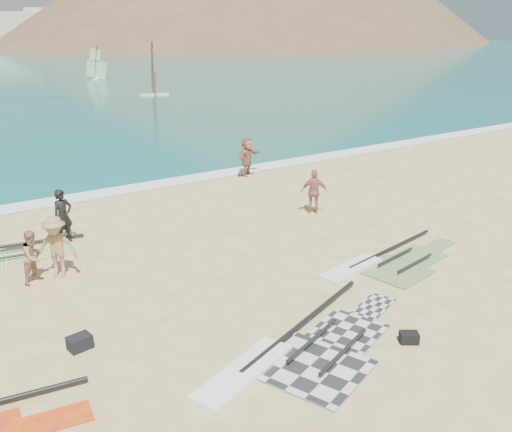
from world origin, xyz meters
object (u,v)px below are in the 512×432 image
beachgoer_mid (56,247)px  beachgoer_right (247,156)px  rig_grey (298,352)px  beachgoer_left (34,256)px  gear_bag_near (80,342)px  gear_bag_far (409,338)px  beachgoer_back (314,192)px  rig_orange (385,263)px  person_wetsuit (63,216)px

beachgoer_mid → beachgoer_right: size_ratio=1.01×
rig_grey → beachgoer_left: (-4.02, 7.09, 0.73)m
gear_bag_near → beachgoer_left: (0.02, 4.17, 0.62)m
rig_grey → beachgoer_mid: 7.89m
beachgoer_left → beachgoer_right: bearing=-3.3°
rig_grey → gear_bag_far: size_ratio=15.41×
rig_grey → gear_bag_near: (-4.03, 2.92, 0.11)m
gear_bag_near → beachgoer_mid: size_ratio=0.28×
gear_bag_near → beachgoer_mid: beachgoer_mid is taller
gear_bag_near → beachgoer_right: bearing=43.3°
beachgoer_back → beachgoer_right: 6.10m
rig_grey → gear_bag_near: bearing=122.5°
gear_bag_far → beachgoer_mid: bearing=126.0°
gear_bag_far → rig_grey: bearing=157.7°
gear_bag_near → beachgoer_back: (10.44, 4.53, 0.70)m
rig_orange → beachgoer_mid: (-8.60, 4.62, 0.88)m
beachgoer_back → beachgoer_mid: bearing=37.3°
rig_grey → beachgoer_left: bearing=97.9°
rig_orange → beachgoer_back: bearing=65.5°
rig_grey → rig_orange: size_ratio=1.17×
rig_grey → beachgoer_back: (6.41, 7.45, 0.81)m
beachgoer_left → beachgoer_back: bearing=-31.1°
gear_bag_far → beachgoer_back: beachgoer_back is taller
rig_grey → beachgoer_back: bearing=27.7°
gear_bag_near → person_wetsuit: bearing=76.9°
rig_grey → gear_bag_far: gear_bag_far is taller
gear_bag_far → rig_orange: bearing=51.8°
rig_grey → person_wetsuit: (-2.46, 9.69, 0.87)m
beachgoer_back → beachgoer_right: bearing=-62.4°
beachgoer_right → gear_bag_near: bearing=-163.1°
rig_orange → beachgoer_right: bearing=68.7°
rig_orange → beachgoer_left: (-9.23, 4.64, 0.73)m
beachgoer_left → beachgoer_back: size_ratio=0.91×
gear_bag_far → beachgoer_left: 10.42m
beachgoer_left → beachgoer_mid: bearing=-34.7°
rig_orange → person_wetsuit: person_wetsuit is taller
person_wetsuit → beachgoer_back: person_wetsuit is taller
gear_bag_far → beachgoer_mid: (-5.87, 8.09, 0.80)m
gear_bag_far → beachgoer_right: beachgoer_right is taller
beachgoer_left → beachgoer_back: beachgoer_back is taller
gear_bag_near → beachgoer_back: size_ratio=0.30×
gear_bag_far → person_wetsuit: size_ratio=0.23×
beachgoer_mid → beachgoer_left: bearing=-149.1°
gear_bag_near → gear_bag_far: gear_bag_near is taller
beachgoer_left → beachgoer_right: 12.92m
gear_bag_near → beachgoer_right: beachgoer_right is taller
rig_orange → gear_bag_near: 9.26m
beachgoer_mid → beachgoer_right: beachgoer_mid is taller
gear_bag_near → beachgoer_back: beachgoer_back is taller
rig_grey → beachgoer_mid: beachgoer_mid is taller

